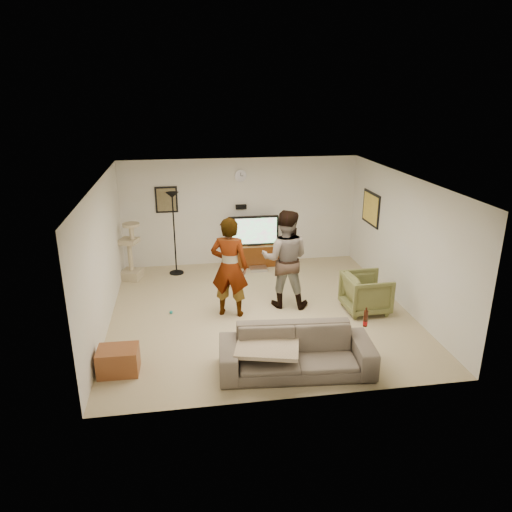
{
  "coord_description": "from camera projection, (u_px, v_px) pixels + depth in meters",
  "views": [
    {
      "loc": [
        -1.35,
        -8.1,
        3.99
      ],
      "look_at": [
        -0.04,
        0.2,
        1.03
      ],
      "focal_mm": 33.57,
      "sensor_mm": 36.0,
      "label": 1
    }
  ],
  "objects": [
    {
      "name": "person_right",
      "position": [
        285.0,
        259.0,
        9.01
      ],
      "size": [
        1.08,
        0.94,
        1.89
      ],
      "primitive_type": "imported",
      "rotation": [
        0.0,
        0.0,
        2.86
      ],
      "color": "navy",
      "rests_on": "floor"
    },
    {
      "name": "picture_right",
      "position": [
        371.0,
        208.0,
        10.47
      ],
      "size": [
        0.03,
        0.78,
        0.62
      ],
      "primitive_type": "cube",
      "color": "gold",
      "rests_on": "wall_right"
    },
    {
      "name": "wall_right",
      "position": [
        403.0,
        241.0,
        9.06
      ],
      "size": [
        0.04,
        5.5,
        2.5
      ],
      "primitive_type": "cube",
      "color": "silver",
      "rests_on": "floor"
    },
    {
      "name": "toy_ball",
      "position": [
        171.0,
        312.0,
        8.93
      ],
      "size": [
        0.06,
        0.06,
        0.06
      ],
      "primitive_type": "sphere",
      "color": "teal",
      "rests_on": "floor"
    },
    {
      "name": "floor_lamp",
      "position": [
        174.0,
        234.0,
        10.6
      ],
      "size": [
        0.32,
        0.32,
        1.87
      ],
      "primitive_type": "cylinder",
      "color": "black",
      "rests_on": "floor"
    },
    {
      "name": "wall_speaker",
      "position": [
        241.0,
        207.0,
        11.12
      ],
      "size": [
        0.25,
        0.1,
        0.1
      ],
      "primitive_type": "cube",
      "color": "black",
      "rests_on": "wall_back"
    },
    {
      "name": "wall_left",
      "position": [
        103.0,
        256.0,
        8.25
      ],
      "size": [
        0.04,
        5.5,
        2.5
      ],
      "primitive_type": "cube",
      "color": "silver",
      "rests_on": "floor"
    },
    {
      "name": "picture_back",
      "position": [
        166.0,
        200.0,
        10.83
      ],
      "size": [
        0.42,
        0.03,
        0.52
      ],
      "primitive_type": "cube",
      "color": "brown",
      "rests_on": "wall_back"
    },
    {
      "name": "wall_back",
      "position": [
        241.0,
        212.0,
        11.22
      ],
      "size": [
        5.5,
        0.04,
        2.5
      ],
      "primitive_type": "cube",
      "color": "silver",
      "rests_on": "floor"
    },
    {
      "name": "tv_screen",
      "position": [
        254.0,
        231.0,
        11.12
      ],
      "size": [
        1.07,
        0.01,
        0.61
      ],
      "primitive_type": "cube",
      "color": "#4BEC80",
      "rests_on": "tv"
    },
    {
      "name": "ceiling",
      "position": [
        260.0,
        179.0,
        8.24
      ],
      "size": [
        5.5,
        5.5,
        0.02
      ],
      "primitive_type": "cube",
      "color": "white",
      "rests_on": "wall_back"
    },
    {
      "name": "wall_clock",
      "position": [
        241.0,
        176.0,
        10.91
      ],
      "size": [
        0.26,
        0.04,
        0.26
      ],
      "primitive_type": "cylinder",
      "rotation": [
        1.57,
        0.0,
        0.0
      ],
      "color": "silver",
      "rests_on": "wall_back"
    },
    {
      "name": "console_box",
      "position": [
        258.0,
        269.0,
        11.07
      ],
      "size": [
        0.4,
        0.3,
        0.07
      ],
      "primitive_type": "cube",
      "color": "silver",
      "rests_on": "floor"
    },
    {
      "name": "throw_blanket",
      "position": [
        267.0,
        347.0,
        6.93
      ],
      "size": [
        1.05,
        0.9,
        0.06
      ],
      "primitive_type": "cube",
      "rotation": [
        0.0,
        0.0,
        -0.25
      ],
      "color": "#C5AE8C",
      "rests_on": "sofa"
    },
    {
      "name": "person_left",
      "position": [
        230.0,
        267.0,
        8.63
      ],
      "size": [
        0.78,
        0.63,
        1.87
      ],
      "primitive_type": "imported",
      "rotation": [
        0.0,
        0.0,
        2.84
      ],
      "color": "#AFAFAF",
      "rests_on": "floor"
    },
    {
      "name": "sofa",
      "position": [
        296.0,
        351.0,
        7.03
      ],
      "size": [
        2.32,
        1.07,
        0.66
      ],
      "primitive_type": "imported",
      "rotation": [
        0.0,
        0.0,
        -0.08
      ],
      "color": "#5F554A",
      "rests_on": "floor"
    },
    {
      "name": "tv_stand",
      "position": [
        254.0,
        255.0,
        11.36
      ],
      "size": [
        1.21,
        0.45,
        0.5
      ],
      "primitive_type": "cube",
      "color": "#472109",
      "rests_on": "floor"
    },
    {
      "name": "wall_front",
      "position": [
        295.0,
        315.0,
        6.09
      ],
      "size": [
        5.5,
        0.04,
        2.5
      ],
      "primitive_type": "cube",
      "color": "silver",
      "rests_on": "floor"
    },
    {
      "name": "beer_bottle",
      "position": [
        366.0,
        319.0,
        7.04
      ],
      "size": [
        0.06,
        0.06,
        0.25
      ],
      "primitive_type": "cylinder",
      "color": "#3C170A",
      "rests_on": "sofa"
    },
    {
      "name": "floor",
      "position": [
        260.0,
        311.0,
        9.07
      ],
      "size": [
        5.5,
        5.5,
        0.02
      ],
      "primitive_type": "cube",
      "color": "tan",
      "rests_on": "ground"
    },
    {
      "name": "armchair",
      "position": [
        366.0,
        293.0,
        8.95
      ],
      "size": [
        0.83,
        0.81,
        0.73
      ],
      "primitive_type": "imported",
      "rotation": [
        0.0,
        0.0,
        1.6
      ],
      "color": "brown",
      "rests_on": "floor"
    },
    {
      "name": "side_table",
      "position": [
        118.0,
        361.0,
        7.04
      ],
      "size": [
        0.6,
        0.45,
        0.39
      ],
      "primitive_type": "cube",
      "rotation": [
        0.0,
        0.0,
        -0.02
      ],
      "color": "brown",
      "rests_on": "floor"
    },
    {
      "name": "tv",
      "position": [
        254.0,
        231.0,
        11.16
      ],
      "size": [
        1.16,
        0.08,
        0.69
      ],
      "primitive_type": "cube",
      "color": "black",
      "rests_on": "tv_stand"
    },
    {
      "name": "cat_tree",
      "position": [
        130.0,
        251.0,
        10.38
      ],
      "size": [
        0.52,
        0.52,
        1.29
      ],
      "primitive_type": "cube",
      "rotation": [
        0.0,
        0.0,
        -0.33
      ],
      "color": "tan",
      "rests_on": "floor"
    }
  ]
}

